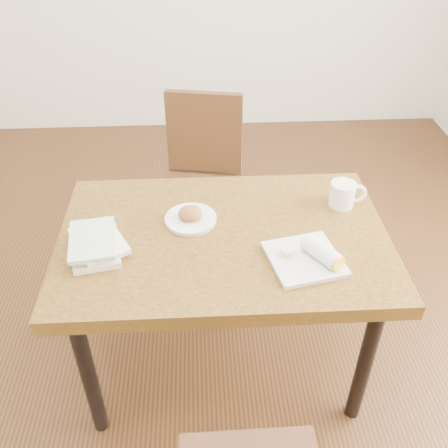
{
  "coord_description": "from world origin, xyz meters",
  "views": [
    {
      "loc": [
        -0.08,
        -1.5,
        1.94
      ],
      "look_at": [
        0.0,
        0.0,
        0.8
      ],
      "focal_mm": 40.0,
      "sensor_mm": 36.0,
      "label": 1
    }
  ],
  "objects": [
    {
      "name": "coffee_mug",
      "position": [
        0.5,
        0.17,
        0.8
      ],
      "size": [
        0.15,
        0.1,
        0.1
      ],
      "color": "white",
      "rests_on": "table"
    },
    {
      "name": "ground",
      "position": [
        0.0,
        0.0,
        -0.01
      ],
      "size": [
        4.0,
        5.0,
        0.01
      ],
      "primitive_type": "cube",
      "color": "#472814",
      "rests_on": "ground"
    },
    {
      "name": "plate_burrito",
      "position": [
        0.3,
        -0.18,
        0.78
      ],
      "size": [
        0.29,
        0.29,
        0.08
      ],
      "color": "white",
      "rests_on": "table"
    },
    {
      "name": "plate_scone",
      "position": [
        -0.13,
        0.09,
        0.77
      ],
      "size": [
        0.21,
        0.21,
        0.07
      ],
      "color": "white",
      "rests_on": "table"
    },
    {
      "name": "table",
      "position": [
        0.0,
        0.0,
        0.67
      ],
      "size": [
        1.26,
        0.83,
        0.75
      ],
      "color": "brown",
      "rests_on": "ground"
    },
    {
      "name": "chair_far",
      "position": [
        -0.07,
        0.78,
        0.55
      ],
      "size": [
        0.49,
        0.49,
        0.95
      ],
      "color": "#412612",
      "rests_on": "ground"
    },
    {
      "name": "book_stack",
      "position": [
        -0.47,
        -0.07,
        0.78
      ],
      "size": [
        0.25,
        0.29,
        0.06
      ],
      "color": "white",
      "rests_on": "table"
    }
  ]
}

